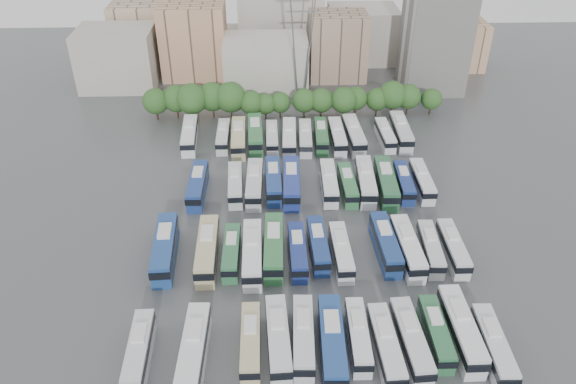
{
  "coord_description": "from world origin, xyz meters",
  "views": [
    {
      "loc": [
        -5.3,
        -70.97,
        54.9
      ],
      "look_at": [
        -2.53,
        7.47,
        3.0
      ],
      "focal_mm": 35.0,
      "sensor_mm": 36.0,
      "label": 1
    }
  ],
  "objects_px": {
    "bus_r2_s6": "(291,182)",
    "bus_r3_s9": "(337,136)",
    "bus_r3_s10": "(354,135)",
    "bus_r1_s13": "(453,248)",
    "bus_r0_s4": "(251,342)",
    "bus_r0_s5": "(278,338)",
    "bus_r3_s0": "(190,135)",
    "bus_r3_s13": "(401,131)",
    "bus_r2_s13": "(422,181)",
    "bus_r2_s10": "(366,181)",
    "bus_r0_s9": "(386,346)",
    "bus_r1_s11": "(407,247)",
    "bus_r1_s0": "(165,248)",
    "bus_r2_s1": "(198,185)",
    "bus_r2_s8": "(329,182)",
    "bus_r0_s6": "(303,337)",
    "bus_r1_s2": "(207,250)",
    "bus_r2_s12": "(404,182)",
    "bus_r0_s10": "(411,340)",
    "bus_r1_s12": "(430,248)",
    "bus_r3_s3": "(239,137)",
    "bus_r0_s2": "(194,350)",
    "bus_r3_s8": "(321,135)",
    "apartment_tower": "(436,35)",
    "bus_r3_s2": "(223,136)",
    "bus_r0_s7": "(332,342)",
    "bus_r1_s5": "(274,247)",
    "bus_r1_s7": "(318,245)",
    "bus_r2_s9": "(348,184)",
    "bus_r0_s12": "(461,329)",
    "bus_r0_s8": "(358,336)",
    "bus_r2_s5": "(273,180)",
    "bus_r3_s7": "(305,137)",
    "bus_r1_s10": "(386,243)",
    "bus_r1_s6": "(298,251)",
    "bus_r1_s8": "(341,251)",
    "bus_r2_s4": "(254,183)",
    "bus_r3_s5": "(272,137)",
    "bus_r2_s3": "(235,184)",
    "bus_r1_s3": "(231,252)",
    "electricity_pylon": "(302,23)",
    "bus_r3_s4": "(255,134)"
  },
  "relations": [
    {
      "from": "bus_r1_s3",
      "to": "bus_r2_s13",
      "type": "bearing_deg",
      "value": 29.95
    },
    {
      "from": "bus_r2_s12",
      "to": "bus_r2_s13",
      "type": "height_order",
      "value": "bus_r2_s13"
    },
    {
      "from": "bus_r0_s8",
      "to": "bus_r3_s9",
      "type": "bearing_deg",
      "value": 87.77
    },
    {
      "from": "bus_r2_s13",
      "to": "bus_r2_s10",
      "type": "bearing_deg",
      "value": -179.23
    },
    {
      "from": "bus_r0_s10",
      "to": "bus_r1_s0",
      "type": "height_order",
      "value": "bus_r1_s0"
    },
    {
      "from": "bus_r2_s4",
      "to": "bus_r3_s3",
      "type": "height_order",
      "value": "bus_r3_s3"
    },
    {
      "from": "bus_r2_s13",
      "to": "bus_r3_s2",
      "type": "bearing_deg",
      "value": 153.39
    },
    {
      "from": "bus_r0_s8",
      "to": "bus_r2_s5",
      "type": "height_order",
      "value": "bus_r2_s5"
    },
    {
      "from": "bus_r2_s8",
      "to": "bus_r3_s3",
      "type": "xyz_separation_m",
      "value": [
        -16.54,
        17.18,
        0.16
      ]
    },
    {
      "from": "bus_r3_s3",
      "to": "bus_r1_s10",
      "type": "bearing_deg",
      "value": -57.48
    },
    {
      "from": "bus_r2_s3",
      "to": "bus_r2_s6",
      "type": "height_order",
      "value": "bus_r2_s6"
    },
    {
      "from": "bus_r3_s5",
      "to": "bus_r3_s10",
      "type": "xyz_separation_m",
      "value": [
        16.59,
        -0.08,
        0.35
      ]
    },
    {
      "from": "bus_r2_s6",
      "to": "bus_r3_s2",
      "type": "xyz_separation_m",
      "value": [
        -13.09,
        18.52,
        -0.35
      ]
    },
    {
      "from": "bus_r1_s11",
      "to": "bus_r3_s0",
      "type": "xyz_separation_m",
      "value": [
        -36.48,
        37.31,
        0.01
      ]
    },
    {
      "from": "bus_r1_s12",
      "to": "bus_r3_s3",
      "type": "distance_m",
      "value": 46.66
    },
    {
      "from": "bus_r2_s1",
      "to": "bus_r2_s8",
      "type": "xyz_separation_m",
      "value": [
        23.03,
        0.13,
        -0.09
      ]
    },
    {
      "from": "apartment_tower",
      "to": "bus_r1_s6",
      "type": "relative_size",
      "value": 2.3
    },
    {
      "from": "bus_r2_s4",
      "to": "bus_r2_s9",
      "type": "bearing_deg",
      "value": -0.68
    },
    {
      "from": "bus_r2_s8",
      "to": "bus_r2_s12",
      "type": "relative_size",
      "value": 1.09
    },
    {
      "from": "bus_r1_s2",
      "to": "bus_r2_s9",
      "type": "height_order",
      "value": "bus_r1_s2"
    },
    {
      "from": "bus_r0_s7",
      "to": "bus_r1_s5",
      "type": "relative_size",
      "value": 1.01
    },
    {
      "from": "bus_r0_s9",
      "to": "bus_r1_s7",
      "type": "height_order",
      "value": "bus_r0_s9"
    },
    {
      "from": "apartment_tower",
      "to": "bus_r2_s8",
      "type": "xyz_separation_m",
      "value": [
        -29.15,
        -45.96,
        -11.16
      ]
    },
    {
      "from": "bus_r2_s5",
      "to": "bus_r3_s9",
      "type": "bearing_deg",
      "value": 50.43
    },
    {
      "from": "bus_r0_s4",
      "to": "bus_r0_s5",
      "type": "xyz_separation_m",
      "value": [
        3.4,
        0.32,
        0.18
      ]
    },
    {
      "from": "bus_r2_s8",
      "to": "bus_r3_s0",
      "type": "height_order",
      "value": "bus_r3_s0"
    },
    {
      "from": "bus_r0_s6",
      "to": "bus_r1_s2",
      "type": "bearing_deg",
      "value": 130.06
    },
    {
      "from": "bus_r1_s8",
      "to": "bus_r2_s4",
      "type": "height_order",
      "value": "bus_r2_s4"
    },
    {
      "from": "bus_r2_s1",
      "to": "bus_r3_s5",
      "type": "bearing_deg",
      "value": 54.24
    },
    {
      "from": "bus_r1_s10",
      "to": "bus_r3_s4",
      "type": "xyz_separation_m",
      "value": [
        -20.07,
        35.95,
        0.12
      ]
    },
    {
      "from": "bus_r2_s8",
      "to": "bus_r3_s7",
      "type": "distance_m",
      "value": 17.37
    },
    {
      "from": "bus_r0_s4",
      "to": "bus_r3_s7",
      "type": "relative_size",
      "value": 0.96
    },
    {
      "from": "bus_r0_s4",
      "to": "bus_r3_s10",
      "type": "height_order",
      "value": "bus_r3_s10"
    },
    {
      "from": "bus_r0_s9",
      "to": "bus_r2_s10",
      "type": "bearing_deg",
      "value": 82.98
    },
    {
      "from": "bus_r3_s0",
      "to": "bus_r3_s13",
      "type": "xyz_separation_m",
      "value": [
        43.13,
        -0.09,
        0.05
      ]
    },
    {
      "from": "bus_r1_s0",
      "to": "bus_r3_s10",
      "type": "height_order",
      "value": "bus_r1_s0"
    },
    {
      "from": "bus_r1_s3",
      "to": "electricity_pylon",
      "type": "bearing_deg",
      "value": 77.15
    },
    {
      "from": "bus_r1_s11",
      "to": "bus_r0_s9",
      "type": "bearing_deg",
      "value": -111.79
    },
    {
      "from": "bus_r0_s6",
      "to": "bus_r2_s10",
      "type": "relative_size",
      "value": 0.91
    },
    {
      "from": "bus_r0_s10",
      "to": "bus_r1_s5",
      "type": "distance_m",
      "value": 24.86
    },
    {
      "from": "bus_r0_s12",
      "to": "bus_r1_s2",
      "type": "relative_size",
      "value": 0.97
    },
    {
      "from": "bus_r0_s12",
      "to": "bus_r1_s2",
      "type": "height_order",
      "value": "bus_r1_s2"
    },
    {
      "from": "bus_r2_s6",
      "to": "bus_r3_s9",
      "type": "xyz_separation_m",
      "value": [
        10.01,
        17.35,
        -0.2
      ]
    },
    {
      "from": "bus_r3_s10",
      "to": "bus_r1_s13",
      "type": "bearing_deg",
      "value": -77.39
    },
    {
      "from": "bus_r0_s8",
      "to": "bus_r3_s9",
      "type": "distance_m",
      "value": 52.6
    },
    {
      "from": "bus_r2_s10",
      "to": "apartment_tower",
      "type": "bearing_deg",
      "value": 66.72
    },
    {
      "from": "bus_r0_s2",
      "to": "bus_r3_s8",
      "type": "relative_size",
      "value": 1.11
    },
    {
      "from": "bus_r1_s11",
      "to": "bus_r1_s0",
      "type": "bearing_deg",
      "value": 176.46
    },
    {
      "from": "bus_r1_s7",
      "to": "bus_r2_s8",
      "type": "relative_size",
      "value": 0.96
    },
    {
      "from": "bus_r3_s7",
      "to": "bus_r2_s1",
      "type": "bearing_deg",
      "value": -136.92
    }
  ]
}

